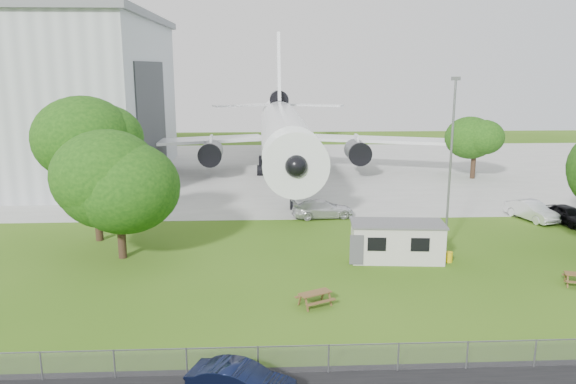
{
  "coord_description": "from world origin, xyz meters",
  "views": [
    {
      "loc": [
        -4.8,
        -31.1,
        12.83
      ],
      "look_at": [
        -2.87,
        8.0,
        4.0
      ],
      "focal_mm": 35.0,
      "sensor_mm": 36.0,
      "label": 1
    }
  ],
  "objects_px": {
    "airliner": "(284,130)",
    "site_cabin": "(397,241)",
    "picnic_west": "(315,305)",
    "car_centre_sedan": "(242,383)"
  },
  "relations": [
    {
      "from": "airliner",
      "to": "site_cabin",
      "type": "bearing_deg",
      "value": -78.62
    },
    {
      "from": "picnic_west",
      "to": "site_cabin",
      "type": "bearing_deg",
      "value": 21.95
    },
    {
      "from": "site_cabin",
      "to": "car_centre_sedan",
      "type": "height_order",
      "value": "site_cabin"
    },
    {
      "from": "airliner",
      "to": "site_cabin",
      "type": "xyz_separation_m",
      "value": [
        6.31,
        -31.35,
        -3.96
      ]
    },
    {
      "from": "airliner",
      "to": "car_centre_sedan",
      "type": "bearing_deg",
      "value": -94.41
    },
    {
      "from": "airliner",
      "to": "picnic_west",
      "type": "bearing_deg",
      "value": -89.87
    },
    {
      "from": "airliner",
      "to": "picnic_west",
      "type": "distance_m",
      "value": 38.81
    },
    {
      "from": "airliner",
      "to": "site_cabin",
      "type": "relative_size",
      "value": 6.96
    },
    {
      "from": "airliner",
      "to": "site_cabin",
      "type": "height_order",
      "value": "airliner"
    },
    {
      "from": "airliner",
      "to": "picnic_west",
      "type": "xyz_separation_m",
      "value": [
        0.09,
        -38.45,
        -5.27
      ]
    }
  ]
}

